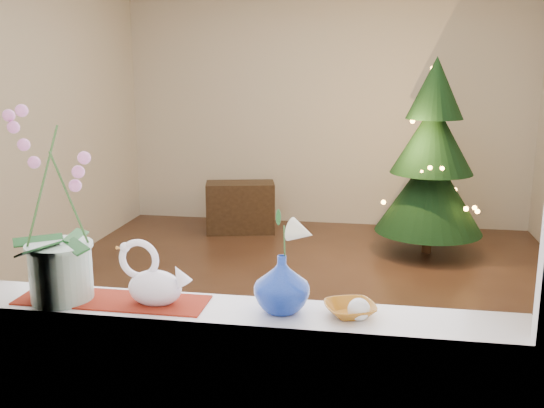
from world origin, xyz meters
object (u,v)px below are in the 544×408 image
(paperweight, at_px, (359,309))
(amber_dish, at_px, (350,310))
(orchid_pot, at_px, (56,206))
(swan, at_px, (154,274))
(xmas_tree, at_px, (432,158))
(side_table, at_px, (240,207))
(blue_vase, at_px, (282,280))

(paperweight, bearing_deg, amber_dish, 132.34)
(orchid_pot, xyz_separation_m, paperweight, (1.07, -0.00, -0.31))
(orchid_pot, bearing_deg, swan, 2.27)
(orchid_pot, relative_size, xmas_tree, 0.38)
(xmas_tree, height_order, side_table, xmas_tree)
(orchid_pot, relative_size, amber_dish, 4.78)
(paperweight, xyz_separation_m, side_table, (-1.38, 4.33, -0.68))
(swan, height_order, paperweight, swan)
(xmas_tree, bearing_deg, paperweight, -98.32)
(blue_vase, distance_m, amber_dish, 0.26)
(orchid_pot, relative_size, side_table, 0.97)
(side_table, bearing_deg, blue_vase, -88.68)
(orchid_pot, height_order, paperweight, orchid_pot)
(orchid_pot, distance_m, amber_dish, 1.10)
(amber_dish, xyz_separation_m, xmas_tree, (0.60, 3.85, -0.01))
(amber_dish, relative_size, side_table, 0.20)
(paperweight, height_order, amber_dish, paperweight)
(blue_vase, distance_m, paperweight, 0.28)
(orchid_pot, relative_size, blue_vase, 3.03)
(blue_vase, distance_m, side_table, 4.51)
(blue_vase, distance_m, xmas_tree, 3.95)
(orchid_pot, bearing_deg, amber_dish, 1.60)
(xmas_tree, bearing_deg, orchid_pot, -112.93)
(blue_vase, height_order, amber_dish, blue_vase)
(swan, relative_size, side_table, 0.36)
(swan, xyz_separation_m, amber_dish, (0.69, 0.02, -0.09))
(amber_dish, bearing_deg, blue_vase, -179.89)
(paperweight, xyz_separation_m, xmas_tree, (0.57, 3.89, -0.03))
(side_table, bearing_deg, xmas_tree, -26.04)
(orchid_pot, xyz_separation_m, xmas_tree, (1.64, 3.88, -0.34))
(paperweight, height_order, xmas_tree, xmas_tree)
(paperweight, distance_m, side_table, 4.60)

